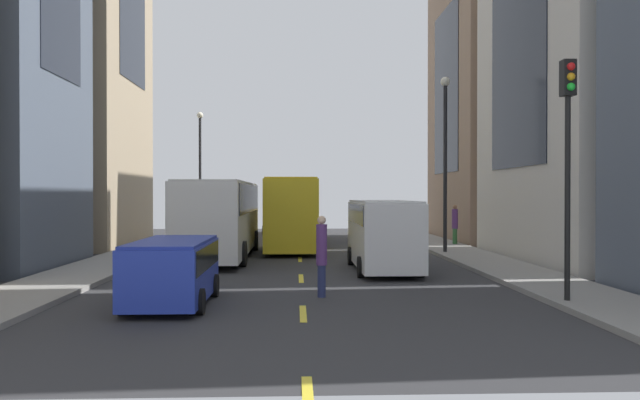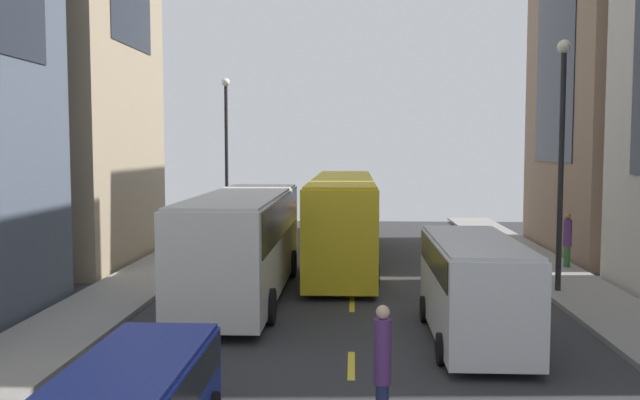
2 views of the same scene
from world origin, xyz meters
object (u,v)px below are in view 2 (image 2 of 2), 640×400
Objects in this scene: pedestrian_waiting_curb at (382,365)px; city_bus_white at (243,235)px; streetcar_yellow at (343,212)px; delivery_van_white at (474,282)px; car_orange_1 at (325,216)px; pedestrian_walking_far at (568,238)px; car_blue_0 at (139,398)px.

city_bus_white is at bearing 28.87° from pedestrian_waiting_curb.
delivery_van_white is at bearing -73.36° from streetcar_yellow.
city_bus_white reaches higher than car_orange_1.
delivery_van_white is 2.91× the size of pedestrian_walking_far.
city_bus_white is 2.50× the size of car_orange_1.
pedestrian_walking_far is (8.78, -1.33, -0.84)m from streetcar_yellow.
car_blue_0 is (-2.89, -18.34, -1.15)m from streetcar_yellow.
city_bus_white is at bearing 148.05° from pedestrian_walking_far.
streetcar_yellow is 2.39× the size of delivery_van_white.
car_blue_0 is 3.98m from pedestrian_waiting_curb.
city_bus_white is at bearing -115.15° from streetcar_yellow.
car_blue_0 is at bearing 114.11° from pedestrian_waiting_curb.
car_orange_1 is 2.01× the size of pedestrian_waiting_curb.
streetcar_yellow is 18.61m from car_blue_0.
car_orange_1 is at bearing 83.45° from city_bus_white.
pedestrian_walking_far is (11.88, 5.28, -0.73)m from city_bus_white.
city_bus_white is at bearing 143.27° from delivery_van_white.
pedestrian_walking_far is at bearing 62.27° from delivery_van_white.
car_orange_1 is 15.23m from pedestrian_walking_far.
pedestrian_walking_far is at bearing -8.62° from streetcar_yellow.
streetcar_yellow is 17.30m from pedestrian_waiting_curb.
car_orange_1 is (-4.61, 21.69, -0.56)m from delivery_van_white.
car_blue_0 is (0.22, -11.73, -1.03)m from city_bus_white.
streetcar_yellow is at bearing 64.85° from city_bus_white.
city_bus_white reaches higher than delivery_van_white.
car_blue_0 is 20.63m from pedestrian_walking_far.
pedestrian_walking_far is at bearing -49.20° from car_orange_1.
car_blue_0 is at bearing 179.64° from pedestrian_walking_far.
streetcar_yellow reaches higher than pedestrian_waiting_curb.
pedestrian_walking_far is (9.95, -11.53, 0.32)m from car_orange_1.
pedestrian_waiting_curb is (0.93, -17.25, -0.92)m from streetcar_yellow.
delivery_van_white is at bearing -173.65° from pedestrian_walking_far.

